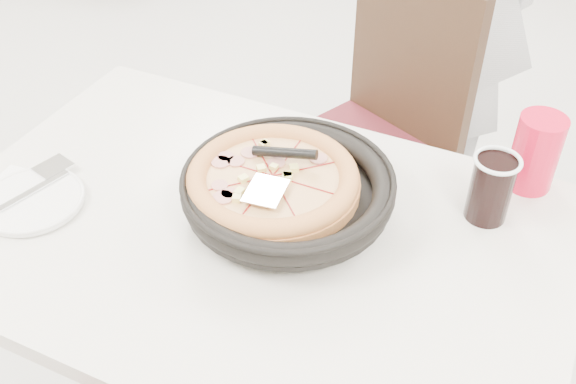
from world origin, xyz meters
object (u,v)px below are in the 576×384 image
at_px(cola_glass, 491,190).
at_px(red_cup, 535,152).
at_px(chair_far, 359,151).
at_px(side_plate, 33,201).
at_px(pizza_pan, 288,195).
at_px(pizza, 273,185).
at_px(main_table, 256,348).

bearing_deg(cola_glass, red_cup, 67.21).
distance_m(chair_far, side_plate, 0.94).
height_order(pizza_pan, pizza, pizza).
relative_size(chair_far, pizza, 2.84).
relative_size(pizza_pan, pizza, 1.18).
bearing_deg(side_plate, main_table, 16.71).
bearing_deg(red_cup, pizza_pan, -144.76).
bearing_deg(chair_far, pizza_pan, 119.77).
distance_m(main_table, pizza, 0.44).
xyz_separation_m(chair_far, red_cup, (0.47, -0.32, 0.35)).
relative_size(pizza, red_cup, 2.09).
bearing_deg(pizza, pizza_pan, 6.62).
bearing_deg(cola_glass, main_table, -150.67).
bearing_deg(pizza, chair_far, 92.76).
xyz_separation_m(main_table, red_cup, (0.45, 0.36, 0.45)).
relative_size(side_plate, cola_glass, 1.54).
distance_m(main_table, chair_far, 0.68).
bearing_deg(red_cup, chair_far, 145.79).
relative_size(main_table, cola_glass, 9.23).
bearing_deg(side_plate, pizza, 23.83).
height_order(side_plate, cola_glass, cola_glass).
relative_size(pizza_pan, red_cup, 2.47).
bearing_deg(main_table, pizza_pan, 56.43).
height_order(main_table, cola_glass, cola_glass).
bearing_deg(side_plate, red_cup, 28.98).
relative_size(main_table, side_plate, 6.00).
bearing_deg(cola_glass, pizza, -157.66).
bearing_deg(main_table, cola_glass, 29.33).
xyz_separation_m(chair_far, pizza, (0.03, -0.61, 0.34)).
bearing_deg(cola_glass, pizza_pan, -156.43).
xyz_separation_m(side_plate, red_cup, (0.87, 0.48, 0.07)).
xyz_separation_m(cola_glass, red_cup, (0.06, 0.13, 0.02)).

